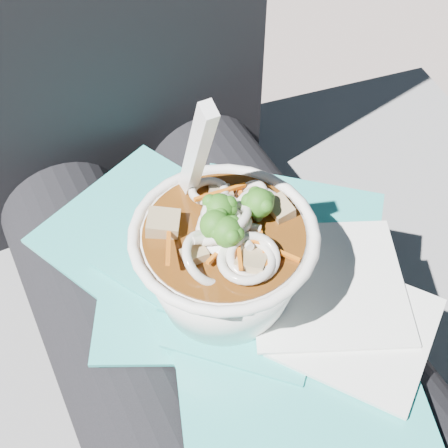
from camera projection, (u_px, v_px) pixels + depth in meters
name	position (u px, v px, depth m)	size (l,w,h in m)	color
stone_ledge	(176.00, 355.00, 0.92)	(1.00, 0.50, 0.44)	slate
lap	(220.00, 337.00, 0.61)	(0.31, 0.48, 0.14)	black
person_body	(180.00, 253.00, 0.64)	(0.34, 0.94, 0.98)	black
plastic_bag	(240.00, 290.00, 0.55)	(0.34, 0.44, 0.01)	teal
napkins	(343.00, 305.00, 0.53)	(0.18, 0.22, 0.01)	white
udon_bowl	(224.00, 254.00, 0.50)	(0.19, 0.19, 0.20)	white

